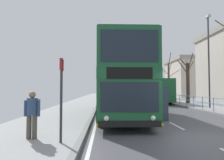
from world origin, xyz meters
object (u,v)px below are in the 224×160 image
object	(u,v)px
street_lamp_far_side	(209,54)
bus_stop_sign_near	(61,90)
bare_tree_far_02	(169,80)
pedestrian_with_backpack	(32,111)
bare_tree_far_01	(188,81)
background_bus_far_lane	(154,90)
background_building_01	(202,78)
double_decker_bus_main	(120,81)

from	to	relation	value
street_lamp_far_side	bus_stop_sign_near	bearing A→B (deg)	-133.14
bus_stop_sign_near	bare_tree_far_02	world-z (taller)	bare_tree_far_02
pedestrian_with_backpack	bus_stop_sign_near	bearing A→B (deg)	-27.45
pedestrian_with_backpack	bare_tree_far_01	world-z (taller)	bare_tree_far_01
background_bus_far_lane	pedestrian_with_backpack	bearing A→B (deg)	-114.26
bus_stop_sign_near	street_lamp_far_side	world-z (taller)	street_lamp_far_side
bare_tree_far_01	bus_stop_sign_near	bearing A→B (deg)	-122.74
street_lamp_far_side	bare_tree_far_02	world-z (taller)	street_lamp_far_side
street_lamp_far_side	background_building_01	bearing A→B (deg)	65.33
bare_tree_far_02	background_bus_far_lane	bearing A→B (deg)	-131.06
bare_tree_far_01	background_building_01	xyz separation A→B (m)	(11.37, 19.92, 1.51)
bare_tree_far_02	street_lamp_far_side	bearing A→B (deg)	-91.71
bus_stop_sign_near	background_building_01	xyz separation A→B (m)	(22.59, 37.37, 2.49)
background_bus_far_lane	bare_tree_far_01	distance (m)	4.56
pedestrian_with_backpack	bare_tree_far_01	distance (m)	20.96
double_decker_bus_main	street_lamp_far_side	bearing A→B (deg)	27.66
pedestrian_with_backpack	bare_tree_far_02	size ratio (longest dim) A/B	0.22
background_building_01	double_decker_bus_main	bearing A→B (deg)	-123.69
background_bus_far_lane	street_lamp_far_side	bearing A→B (deg)	-72.65
double_decker_bus_main	background_bus_far_lane	world-z (taller)	double_decker_bus_main
street_lamp_far_side	bare_tree_far_01	world-z (taller)	street_lamp_far_side
bus_stop_sign_near	bare_tree_far_01	size ratio (longest dim) A/B	0.45
double_decker_bus_main	bus_stop_sign_near	distance (m)	7.40
street_lamp_far_side	background_building_01	xyz separation A→B (m)	(11.96, 26.03, -0.66)
pedestrian_with_backpack	background_bus_far_lane	bearing A→B (deg)	65.74
bare_tree_far_02	background_building_01	xyz separation A→B (m)	(11.58, 13.42, 1.01)
bare_tree_far_01	double_decker_bus_main	bearing A→B (deg)	-130.36
pedestrian_with_backpack	bus_stop_sign_near	world-z (taller)	bus_stop_sign_near
double_decker_bus_main	bare_tree_far_02	world-z (taller)	bare_tree_far_02
bus_stop_sign_near	bare_tree_far_02	xyz separation A→B (m)	(11.01, 23.96, 1.48)
background_bus_far_lane	background_building_01	world-z (taller)	background_building_01
double_decker_bus_main	bare_tree_far_02	distance (m)	19.06
bare_tree_far_02	pedestrian_with_backpack	bearing A→B (deg)	-117.30
double_decker_bus_main	background_building_01	xyz separation A→B (m)	(20.25, 30.37, 1.94)
background_bus_far_lane	background_building_01	bearing A→B (deg)	49.15
bus_stop_sign_near	double_decker_bus_main	bearing A→B (deg)	71.51
bare_tree_far_01	bare_tree_far_02	size ratio (longest dim) A/B	0.82
background_bus_far_lane	bus_stop_sign_near	xyz separation A→B (m)	(-7.83, -20.31, 0.11)
background_bus_far_lane	bus_stop_sign_near	world-z (taller)	background_bus_far_lane
background_bus_far_lane	pedestrian_with_backpack	world-z (taller)	background_bus_far_lane
bare_tree_far_01	background_bus_far_lane	bearing A→B (deg)	139.86
pedestrian_with_backpack	background_building_01	bearing A→B (deg)	57.28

